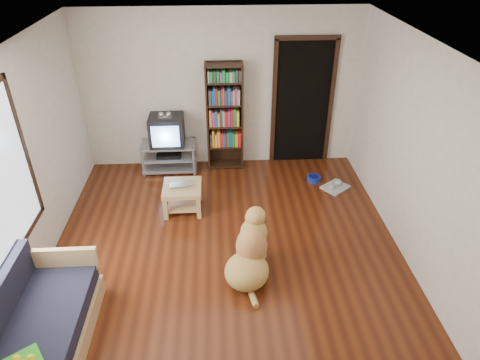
{
  "coord_description": "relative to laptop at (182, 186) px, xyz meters",
  "views": [
    {
      "loc": [
        -0.07,
        -4.18,
        3.68
      ],
      "look_at": [
        0.19,
        0.36,
        0.9
      ],
      "focal_mm": 32.0,
      "sensor_mm": 36.0,
      "label": 1
    }
  ],
  "objects": [
    {
      "name": "ground",
      "position": [
        0.61,
        -1.03,
        -0.41
      ],
      "size": [
        5.0,
        5.0,
        0.0
      ],
      "primitive_type": "plane",
      "color": "#51210D",
      "rests_on": "ground"
    },
    {
      "name": "ceiling",
      "position": [
        0.61,
        -1.03,
        2.19
      ],
      "size": [
        5.0,
        5.0,
        0.0
      ],
      "primitive_type": "plane",
      "rotation": [
        3.14,
        0.0,
        0.0
      ],
      "color": "white",
      "rests_on": "ground"
    },
    {
      "name": "wall_back",
      "position": [
        0.61,
        1.47,
        0.89
      ],
      "size": [
        4.5,
        0.0,
        4.5
      ],
      "primitive_type": "plane",
      "rotation": [
        1.57,
        0.0,
        0.0
      ],
      "color": "silver",
      "rests_on": "ground"
    },
    {
      "name": "wall_left",
      "position": [
        -1.64,
        -1.03,
        0.89
      ],
      "size": [
        0.0,
        5.0,
        5.0
      ],
      "primitive_type": "plane",
      "rotation": [
        1.57,
        0.0,
        1.57
      ],
      "color": "silver",
      "rests_on": "ground"
    },
    {
      "name": "wall_right",
      "position": [
        2.86,
        -1.03,
        0.89
      ],
      "size": [
        0.0,
        5.0,
        5.0
      ],
      "primitive_type": "plane",
      "rotation": [
        1.57,
        0.0,
        -1.57
      ],
      "color": "silver",
      "rests_on": "ground"
    },
    {
      "name": "laptop",
      "position": [
        0.0,
        0.0,
        0.0
      ],
      "size": [
        0.38,
        0.28,
        0.03
      ],
      "primitive_type": "imported",
      "rotation": [
        0.0,
        0.0,
        0.19
      ],
      "color": "silver",
      "rests_on": "coffee_table"
    },
    {
      "name": "dog_bowl",
      "position": [
        2.09,
        0.72,
        -0.37
      ],
      "size": [
        0.22,
        0.22,
        0.08
      ],
      "primitive_type": "cylinder",
      "color": "navy",
      "rests_on": "ground"
    },
    {
      "name": "grey_rag",
      "position": [
        2.39,
        0.47,
        -0.4
      ],
      "size": [
        0.51,
        0.5,
        0.03
      ],
      "primitive_type": "cube",
      "rotation": [
        0.0,
        0.0,
        0.65
      ],
      "color": "#ABABAB",
      "rests_on": "ground"
    },
    {
      "name": "doorway",
      "position": [
        1.96,
        1.45,
        0.71
      ],
      "size": [
        1.03,
        0.05,
        2.19
      ],
      "color": "black",
      "rests_on": "wall_back"
    },
    {
      "name": "tv_stand",
      "position": [
        -0.29,
        1.22,
        -0.14
      ],
      "size": [
        0.9,
        0.45,
        0.5
      ],
      "color": "#99999E",
      "rests_on": "ground"
    },
    {
      "name": "crt_tv",
      "position": [
        -0.29,
        1.24,
        0.33
      ],
      "size": [
        0.55,
        0.52,
        0.58
      ],
      "color": "black",
      "rests_on": "tv_stand"
    },
    {
      "name": "bookshelf",
      "position": [
        0.66,
        1.32,
        0.59
      ],
      "size": [
        0.6,
        0.3,
        1.8
      ],
      "color": "black",
      "rests_on": "ground"
    },
    {
      "name": "sofa",
      "position": [
        -1.27,
        -2.41,
        -0.15
      ],
      "size": [
        0.8,
        1.8,
        0.8
      ],
      "color": "tan",
      "rests_on": "ground"
    },
    {
      "name": "coffee_table",
      "position": [
        0.0,
        0.03,
        -0.13
      ],
      "size": [
        0.55,
        0.55,
        0.4
      ],
      "color": "tan",
      "rests_on": "ground"
    },
    {
      "name": "dog",
      "position": [
        0.88,
        -1.37,
        -0.11
      ],
      "size": [
        0.68,
        1.02,
        0.84
      ],
      "color": "tan",
      "rests_on": "ground"
    }
  ]
}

